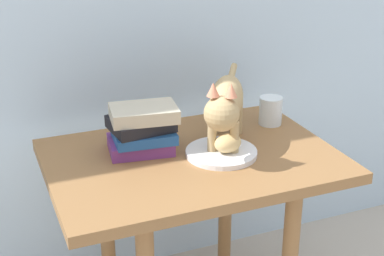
{
  "coord_description": "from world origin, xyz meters",
  "views": [
    {
      "loc": [
        -0.52,
        -1.28,
        1.24
      ],
      "look_at": [
        0.0,
        0.0,
        0.66
      ],
      "focal_mm": 53.33,
      "sensor_mm": 36.0,
      "label": 1
    }
  ],
  "objects": [
    {
      "name": "candle_jar",
      "position": [
        0.31,
        0.12,
        0.62
      ],
      "size": [
        0.07,
        0.07,
        0.08
      ],
      "color": "silver",
      "rests_on": "side_table"
    },
    {
      "name": "plate",
      "position": [
        0.07,
        -0.03,
        0.59
      ],
      "size": [
        0.19,
        0.19,
        0.01
      ],
      "primitive_type": "cylinder",
      "color": "white",
      "rests_on": "side_table"
    },
    {
      "name": "book_stack",
      "position": [
        -0.11,
        0.08,
        0.65
      ],
      "size": [
        0.2,
        0.16,
        0.13
      ],
      "color": "#72337A",
      "rests_on": "side_table"
    },
    {
      "name": "bread_roll",
      "position": [
        0.09,
        -0.04,
        0.62
      ],
      "size": [
        0.09,
        0.08,
        0.05
      ],
      "primitive_type": "ellipsoid",
      "rotation": [
        0.0,
        0.0,
        0.31
      ],
      "color": "#E0BC7A",
      "rests_on": "plate"
    },
    {
      "name": "cat",
      "position": [
        0.1,
        0.01,
        0.71
      ],
      "size": [
        0.27,
        0.43,
        0.23
      ],
      "color": "tan",
      "rests_on": "side_table"
    },
    {
      "name": "side_table",
      "position": [
        0.0,
        0.0,
        0.49
      ],
      "size": [
        0.77,
        0.54,
        0.58
      ],
      "color": "olive",
      "rests_on": "ground"
    }
  ]
}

